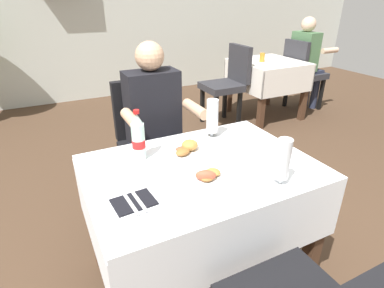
% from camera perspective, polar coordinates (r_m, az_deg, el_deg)
% --- Properties ---
extents(back_wall, '(11.00, 0.12, 2.84)m').
position_cam_1_polar(back_wall, '(5.17, -21.07, 23.06)').
color(back_wall, silver).
rests_on(back_wall, ground).
extents(main_dining_table, '(1.14, 0.82, 0.74)m').
position_cam_1_polar(main_dining_table, '(1.67, 1.55, -9.19)').
color(main_dining_table, white).
rests_on(main_dining_table, ground).
extents(chair_far_diner_seat, '(0.44, 0.50, 0.97)m').
position_cam_1_polar(chair_far_diner_seat, '(2.32, -7.78, 0.81)').
color(chair_far_diner_seat, black).
rests_on(chair_far_diner_seat, ground).
extents(seated_diner_far, '(0.50, 0.46, 1.26)m').
position_cam_1_polar(seated_diner_far, '(2.17, -6.56, 3.58)').
color(seated_diner_far, '#282D42').
rests_on(seated_diner_far, ground).
extents(plate_near_camera, '(0.23, 0.23, 0.06)m').
position_cam_1_polar(plate_near_camera, '(1.46, 2.41, -6.09)').
color(plate_near_camera, white).
rests_on(plate_near_camera, main_dining_table).
extents(plate_far_diner, '(0.25, 0.25, 0.07)m').
position_cam_1_polar(plate_far_diner, '(1.69, -1.40, -1.20)').
color(plate_far_diner, white).
rests_on(plate_far_diner, main_dining_table).
extents(beer_glass_left, '(0.07, 0.07, 0.23)m').
position_cam_1_polar(beer_glass_left, '(1.85, 3.74, 4.87)').
color(beer_glass_left, white).
rests_on(beer_glass_left, main_dining_table).
extents(beer_glass_middle, '(0.07, 0.07, 0.23)m').
position_cam_1_polar(beer_glass_middle, '(1.43, 16.30, -2.97)').
color(beer_glass_middle, white).
rests_on(beer_glass_middle, main_dining_table).
extents(cola_bottle_primary, '(0.07, 0.07, 0.27)m').
position_cam_1_polar(cola_bottle_primary, '(1.62, -9.78, 1.04)').
color(cola_bottle_primary, silver).
rests_on(cola_bottle_primary, main_dining_table).
extents(napkin_cutlery_set, '(0.18, 0.19, 0.01)m').
position_cam_1_polar(napkin_cutlery_set, '(1.34, -10.60, -10.33)').
color(napkin_cutlery_set, black).
rests_on(napkin_cutlery_set, main_dining_table).
extents(background_dining_table, '(0.81, 0.84, 0.74)m').
position_cam_1_polar(background_dining_table, '(4.32, 13.57, 12.03)').
color(background_dining_table, white).
rests_on(background_dining_table, ground).
extents(background_chair_left, '(0.50, 0.44, 0.97)m').
position_cam_1_polar(background_chair_left, '(3.96, 6.57, 11.43)').
color(background_chair_left, '#2D2D33').
rests_on(background_chair_left, ground).
extents(background_chair_right, '(0.50, 0.44, 0.97)m').
position_cam_1_polar(background_chair_right, '(4.73, 19.47, 12.51)').
color(background_chair_right, '#2D2D33').
rests_on(background_chair_right, ground).
extents(background_patron, '(0.46, 0.50, 1.26)m').
position_cam_1_polar(background_patron, '(4.73, 20.19, 14.37)').
color(background_patron, '#282D42').
rests_on(background_patron, ground).
extents(background_table_tumbler, '(0.06, 0.06, 0.11)m').
position_cam_1_polar(background_table_tumbler, '(4.20, 12.71, 15.20)').
color(background_table_tumbler, '#C68928').
rests_on(background_table_tumbler, background_dining_table).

